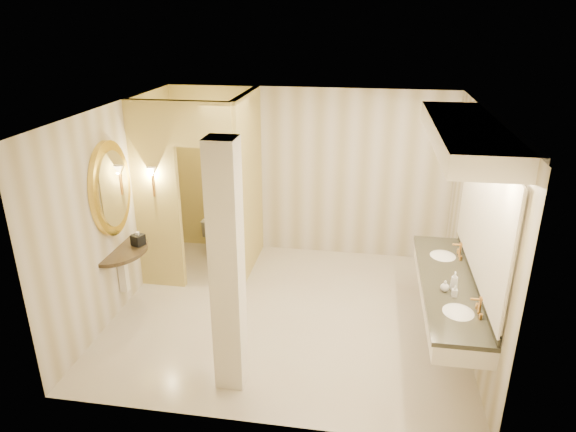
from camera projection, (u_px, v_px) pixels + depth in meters
name	position (u px, v px, depth m)	size (l,w,h in m)	color
floor	(288.00, 313.00, 6.87)	(4.50, 4.50, 0.00)	beige
ceiling	(288.00, 110.00, 5.87)	(4.50, 4.50, 0.00)	white
wall_back	(308.00, 173.00, 8.20)	(4.50, 0.02, 2.70)	beige
wall_front	(252.00, 304.00, 4.53)	(4.50, 0.02, 2.70)	beige
wall_left	(118.00, 209.00, 6.70)	(0.02, 4.00, 2.70)	beige
wall_right	(476.00, 231.00, 6.04)	(0.02, 4.00, 2.70)	beige
toilet_closet	(222.00, 188.00, 7.41)	(1.50, 1.55, 2.70)	#EBDB7B
wall_sconce	(152.00, 173.00, 6.90)	(0.14, 0.14, 0.42)	#BB813C
vanity	(461.00, 220.00, 5.61)	(0.75, 2.66, 2.09)	white
console_shelf	(114.00, 216.00, 6.52)	(0.94, 0.94, 1.92)	black
pillar	(227.00, 270.00, 5.11)	(0.30, 0.30, 2.70)	white
tissue_box	(138.00, 240.00, 6.78)	(0.14, 0.14, 0.14)	black
toilet	(219.00, 232.00, 8.56)	(0.37, 0.65, 0.66)	white
soap_bottle_a	(455.00, 291.00, 5.55)	(0.06, 0.06, 0.13)	beige
soap_bottle_b	(445.00, 286.00, 5.66)	(0.10, 0.10, 0.13)	silver
soap_bottle_c	(454.00, 281.00, 5.67)	(0.08, 0.08, 0.22)	#C6B28C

